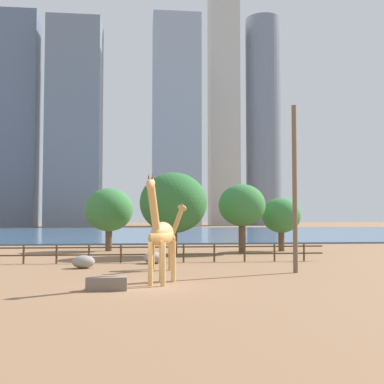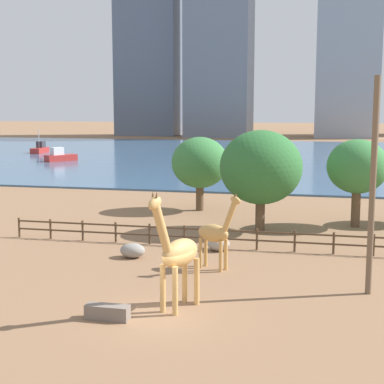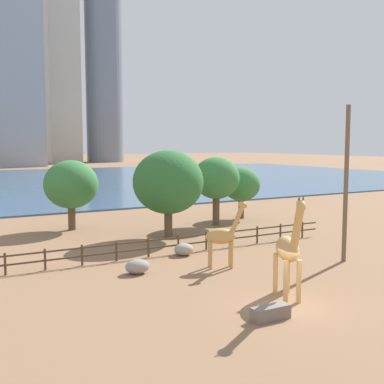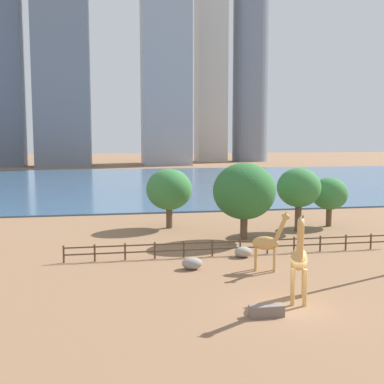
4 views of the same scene
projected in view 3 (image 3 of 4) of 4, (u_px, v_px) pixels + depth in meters
The scene contains 16 objects.
ground_plane at pixel (11, 182), 91.76m from camera, with size 400.00×400.00×0.00m, color #8C6647.
harbor_water at pixel (13, 183), 89.15m from camera, with size 180.00×86.00×0.20m, color #3D6084.
giraffe_tall at pixel (223, 236), 29.03m from camera, with size 2.60×1.45×4.19m.
giraffe_companion at pixel (289, 249), 23.17m from camera, with size 1.80×3.28×5.25m.
utility_pole at pixel (346, 184), 30.31m from camera, with size 0.28×0.28×9.92m, color brown.
boulder_near_fence at pixel (137, 267), 27.87m from camera, with size 1.44×1.11×0.83m, color gray.
boulder_by_pole at pixel (184, 249), 32.37m from camera, with size 1.35×1.09×0.81m, color gray.
feeding_trough at pixel (271, 313), 20.63m from camera, with size 1.80×0.60×0.60m, color #72665B.
enclosure_fence at pixel (169, 243), 32.59m from camera, with size 26.12×0.14×1.30m.
tree_left_large at pixel (168, 182), 38.00m from camera, with size 5.61×5.61×6.98m.
tree_center_broad at pixel (71, 185), 41.49m from camera, with size 4.65×4.65×6.07m.
tree_right_tall at pixel (216, 178), 43.90m from camera, with size 4.27×4.27×6.27m.
tree_left_small at pixel (241, 185), 47.87m from camera, with size 3.75×3.75×5.12m.
skyline_tower_glass at pixel (60, 14), 175.69m from camera, with size 11.59×10.13×108.44m, color #B7B2A8.
skyline_block_left at pixel (12, 48), 148.95m from camera, with size 16.47×13.27×73.62m, color #939EAD.
skyline_block_right at pixel (104, 53), 184.93m from camera, with size 14.26×14.26×83.75m, color slate.
Camera 3 is at (-14.63, -16.71, 7.59)m, focal length 45.00 mm.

